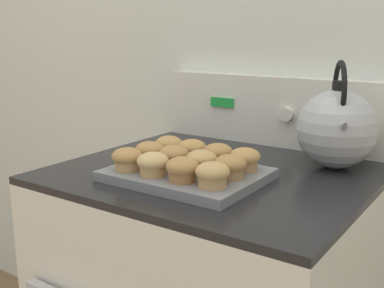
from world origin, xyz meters
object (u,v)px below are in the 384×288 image
muffin_r0_c0 (127,159)px  muffin_r2_c0 (169,146)px  muffin_r2_c2 (218,154)px  muffin_r2_c3 (245,159)px  muffin_pan (187,174)px  tea_kettle (337,128)px  muffin_r0_c1 (153,164)px  muffin_r0_c3 (212,174)px  muffin_r1_c0 (150,152)px  muffin_r2_c1 (192,150)px  muffin_r1_c3 (231,166)px  muffin_r1_c1 (174,156)px  muffin_r0_c2 (182,169)px  muffin_r1_c2 (201,161)px

muffin_r0_c0 → muffin_r2_c0: bearing=89.2°
muffin_r2_c2 → muffin_r2_c3: bearing=-2.5°
muffin_pan → tea_kettle: bearing=49.0°
muffin_r2_c0 → muffin_r2_c3: bearing=-1.0°
muffin_r0_c1 → muffin_r0_c3: bearing=2.0°
muffin_pan → muffin_r1_c0: (-0.11, 0.00, 0.04)m
muffin_pan → muffin_r2_c0: size_ratio=4.79×
muffin_pan → muffin_r2_c1: (-0.04, 0.08, 0.04)m
muffin_r1_c0 → muffin_r1_c3: size_ratio=1.00×
muffin_r2_c1 → muffin_r1_c1: bearing=-89.8°
muffin_r0_c1 → muffin_r1_c3: same height
tea_kettle → muffin_r2_c0: bearing=-149.8°
tea_kettle → muffin_r1_c1: bearing=-135.2°
muffin_r0_c0 → muffin_r1_c3: bearing=19.3°
muffin_r1_c0 → muffin_r1_c1: 0.07m
muffin_pan → muffin_r0_c1: 0.09m
muffin_r0_c2 → muffin_r1_c1: same height
muffin_pan → muffin_r0_c2: 0.09m
muffin_pan → muffin_r2_c1: 0.10m
muffin_pan → muffin_r0_c1: (-0.04, -0.08, 0.04)m
muffin_r0_c2 → muffin_r2_c1: bearing=117.6°
muffin_r0_c0 → muffin_r0_c3: (0.23, 0.01, 0.00)m
muffin_r0_c3 → muffin_r2_c3: bearing=91.6°
muffin_r2_c2 → muffin_r0_c1: bearing=-115.4°
muffin_r2_c3 → muffin_r1_c0: bearing=-161.9°
muffin_r1_c1 → muffin_r2_c3: (0.15, 0.07, 0.00)m
muffin_r0_c3 → muffin_r1_c1: 0.17m
muffin_r0_c3 → muffin_r2_c2: size_ratio=1.00×
muffin_r0_c0 → muffin_r1_c1: 0.11m
muffin_pan → muffin_r0_c0: size_ratio=4.79×
muffin_r1_c1 → muffin_r2_c3: same height
muffin_r1_c2 → muffin_r2_c2: same height
muffin_r1_c0 → muffin_r0_c0: bearing=-91.6°
muffin_r1_c2 → muffin_r2_c1: 0.11m
muffin_r1_c3 → muffin_r0_c0: bearing=-160.7°
muffin_r2_c0 → muffin_r2_c3: 0.22m
muffin_r2_c3 → muffin_r0_c0: bearing=-145.9°
muffin_r2_c2 → muffin_r1_c3: bearing=-43.8°
muffin_r0_c3 → muffin_r1_c0: 0.24m
muffin_pan → muffin_r2_c3: 0.14m
muffin_pan → muffin_r2_c0: bearing=145.1°
muffin_r2_c1 → tea_kettle: 0.36m
muffin_r0_c1 → muffin_r0_c3: 0.15m
muffin_r1_c3 → muffin_r1_c1: bearing=-179.7°
tea_kettle → muffin_r1_c0: bearing=-141.5°
muffin_r1_c3 → muffin_r2_c3: bearing=92.9°
muffin_r1_c1 → muffin_r2_c2: same height
muffin_r1_c2 → muffin_r2_c3: (0.07, 0.07, 0.00)m
muffin_r2_c1 → muffin_r2_c2: (0.08, -0.00, 0.00)m
muffin_r1_c2 → muffin_r1_c1: bearing=179.1°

